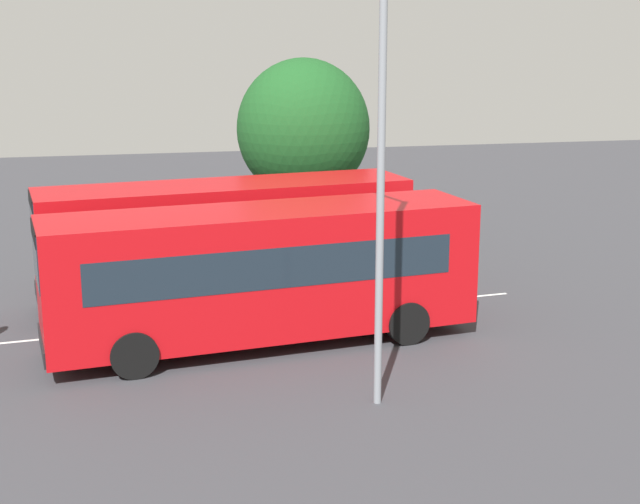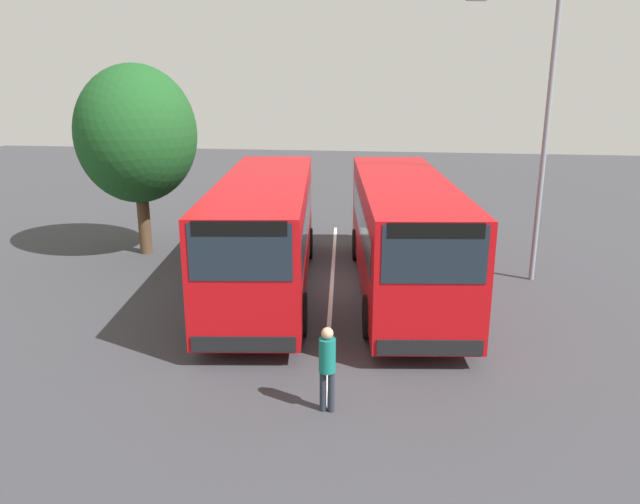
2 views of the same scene
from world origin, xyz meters
name	(u,v)px [view 2 (image 2 of 2)]	position (x,y,z in m)	size (l,w,h in m)	color
ground_plane	(332,284)	(0.00, 0.00, 0.00)	(70.98, 70.98, 0.00)	#38383D
bus_far_left	(265,230)	(0.81, -1.90, 1.87)	(10.69, 3.81, 3.38)	#B70C11
bus_center_left	(403,232)	(0.42, 2.14, 1.87)	(10.69, 3.78, 3.38)	#B70C11
pedestrian	(327,362)	(7.43, 0.79, 1.03)	(0.34, 0.34, 1.74)	#232833
street_lamp	(538,123)	(-1.27, 6.00, 4.88)	(0.73, 2.70, 8.50)	gray
depot_tree	(137,135)	(-2.54, -7.17, 4.29)	(4.55, 4.09, 6.69)	#4C3823
lane_stripe_outer_left	(332,284)	(0.00, 0.00, 0.00)	(14.68, 0.12, 0.01)	silver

